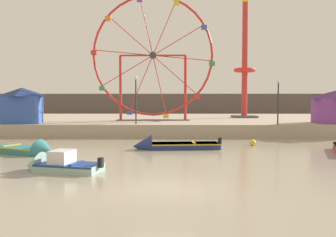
# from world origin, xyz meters

# --- Properties ---
(ground_plane) EXTENTS (240.00, 240.00, 0.00)m
(ground_plane) POSITION_xyz_m (0.00, 0.00, 0.00)
(ground_plane) COLOR gray
(quay_promenade) EXTENTS (110.00, 24.51, 1.14)m
(quay_promenade) POSITION_xyz_m (0.00, 28.97, 0.57)
(quay_promenade) COLOR tan
(quay_promenade) RESTS_ON ground_plane
(distant_town_skyline) EXTENTS (140.00, 3.00, 4.40)m
(distant_town_skyline) POSITION_xyz_m (0.00, 50.20, 2.20)
(distant_town_skyline) COLOR #564C47
(distant_town_skyline) RESTS_ON ground_plane
(motorboat_navy_blue) EXTENTS (6.00, 2.06, 1.51)m
(motorboat_navy_blue) POSITION_xyz_m (-0.11, 10.38, 0.21)
(motorboat_navy_blue) COLOR navy
(motorboat_navy_blue) RESTS_ON ground_plane
(motorboat_seafoam) EXTENTS (3.96, 2.18, 1.44)m
(motorboat_seafoam) POSITION_xyz_m (-5.07, 3.17, 0.27)
(motorboat_seafoam) COLOR #93BCAD
(motorboat_seafoam) RESTS_ON ground_plane
(motorboat_teal_painted) EXTENTS (5.02, 3.43, 1.46)m
(motorboat_teal_painted) POSITION_xyz_m (-8.32, 8.07, 0.23)
(motorboat_teal_painted) COLOR teal
(motorboat_teal_painted) RESTS_ON ground_plane
(ferris_wheel_red_frame) EXTENTS (12.78, 1.20, 12.99)m
(ferris_wheel_red_frame) POSITION_xyz_m (-1.68, 23.41, 7.66)
(ferris_wheel_red_frame) COLOR red
(ferris_wheel_red_frame) RESTS_ON quay_promenade
(drop_tower_red_tower) EXTENTS (2.80, 2.80, 14.55)m
(drop_tower_red_tower) POSITION_xyz_m (9.10, 29.52, 7.15)
(drop_tower_red_tower) COLOR #BC332D
(drop_tower_red_tower) RESTS_ON quay_promenade
(carnival_booth_blue_tent) EXTENTS (3.60, 2.96, 3.24)m
(carnival_booth_blue_tent) POSITION_xyz_m (-13.32, 18.66, 2.82)
(carnival_booth_blue_tent) COLOR #3356B7
(carnival_booth_blue_tent) RESTS_ON quay_promenade
(promenade_lamp_near) EXTENTS (0.32, 0.32, 3.89)m
(promenade_lamp_near) POSITION_xyz_m (9.43, 17.26, 3.68)
(promenade_lamp_near) COLOR #2D2D33
(promenade_lamp_near) RESTS_ON quay_promenade
(promenade_lamp_far) EXTENTS (0.32, 0.32, 4.23)m
(promenade_lamp_far) POSITION_xyz_m (-2.88, 17.83, 3.87)
(promenade_lamp_far) COLOR #2D2D33
(promenade_lamp_far) RESTS_ON quay_promenade
(mooring_buoy_orange) EXTENTS (0.44, 0.44, 0.44)m
(mooring_buoy_orange) POSITION_xyz_m (6.10, 12.19, 0.22)
(mooring_buoy_orange) COLOR yellow
(mooring_buoy_orange) RESTS_ON ground_plane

